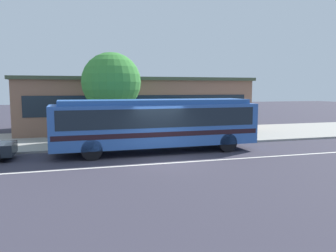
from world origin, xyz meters
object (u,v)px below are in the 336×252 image
at_px(transit_bus, 156,122).
at_px(pedestrian_walking_along_curb, 68,129).
at_px(pedestrian_waiting_near_sign, 187,126).
at_px(bus_stop_sign, 212,115).
at_px(street_tree_near_stop, 111,82).

height_order(transit_bus, pedestrian_walking_along_curb, transit_bus).
relative_size(transit_bus, pedestrian_walking_along_curb, 6.32).
xyz_separation_m(pedestrian_waiting_near_sign, bus_stop_sign, (1.64, -0.05, 0.66)).
distance_m(pedestrian_waiting_near_sign, bus_stop_sign, 1.77).
bearing_deg(street_tree_near_stop, bus_stop_sign, -17.22).
relative_size(pedestrian_walking_along_curb, street_tree_near_stop, 0.31).
relative_size(transit_bus, bus_stop_sign, 4.31).
distance_m(transit_bus, pedestrian_walking_along_curb, 4.95).
height_order(pedestrian_waiting_near_sign, bus_stop_sign, bus_stop_sign).
xyz_separation_m(transit_bus, street_tree_near_stop, (-1.82, 4.00, 2.12)).
bearing_deg(bus_stop_sign, pedestrian_walking_along_curb, -179.74).
bearing_deg(bus_stop_sign, street_tree_near_stop, 162.78).
height_order(bus_stop_sign, street_tree_near_stop, street_tree_near_stop).
bearing_deg(pedestrian_walking_along_curb, street_tree_near_stop, 35.71).
distance_m(transit_bus, street_tree_near_stop, 4.88).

